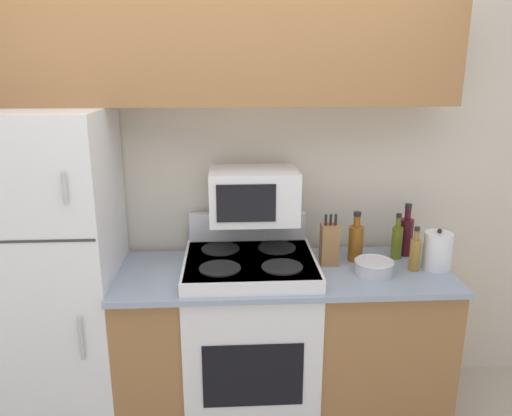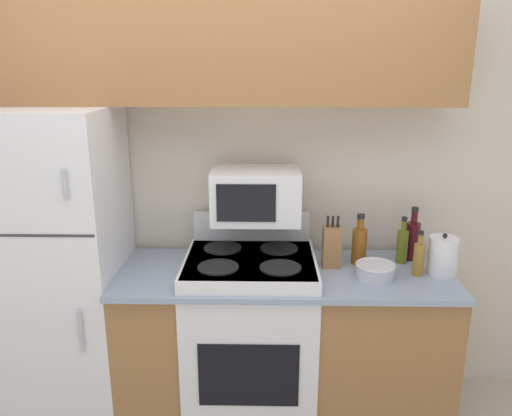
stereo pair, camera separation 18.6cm
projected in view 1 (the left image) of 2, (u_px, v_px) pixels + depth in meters
wall_back at (222, 182)px, 2.88m from camera, size 8.00×0.05×2.55m
lower_cabinets at (283, 342)px, 2.77m from camera, size 1.75×0.65×0.88m
refrigerator at (56, 277)px, 2.60m from camera, size 0.64×0.66×1.73m
upper_cabinets at (219, 48)px, 2.49m from camera, size 2.39×0.33×0.56m
stove at (250, 336)px, 2.74m from camera, size 0.69×0.63×1.12m
microwave at (254, 195)px, 2.66m from camera, size 0.47×0.33×0.28m
knife_block at (329, 244)px, 2.69m from camera, size 0.09×0.09×0.29m
bowl at (374, 267)px, 2.58m from camera, size 0.20×0.20×0.08m
bottle_whiskey at (356, 242)px, 2.74m from camera, size 0.08×0.08×0.28m
bottle_vinegar at (415, 253)px, 2.61m from camera, size 0.06×0.06×0.24m
bottle_olive_oil at (397, 241)px, 2.77m from camera, size 0.06×0.06×0.26m
bottle_wine_red at (406, 235)px, 2.82m from camera, size 0.08×0.08×0.30m
kettle at (437, 251)px, 2.64m from camera, size 0.15×0.15×0.22m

